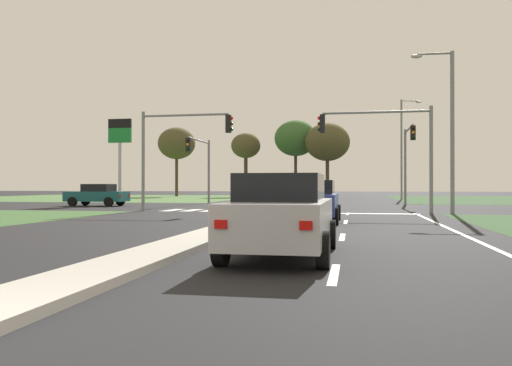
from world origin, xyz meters
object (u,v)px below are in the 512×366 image
at_px(car_silver_second, 282,215).
at_px(street_lamp_third, 403,144).
at_px(traffic_signal_near_right, 387,139).
at_px(traffic_signal_far_right, 408,150).
at_px(treeline_near, 177,144).
at_px(street_lamp_second, 448,122).
at_px(pedestrian_at_median, 305,187).
at_px(treeline_second, 246,146).
at_px(traffic_signal_near_left, 176,141).
at_px(car_white_near, 298,192).
at_px(car_blue_third, 312,201).
at_px(treeline_fourth, 327,142).
at_px(car_teal_fifth, 97,195).
at_px(traffic_signal_far_left, 201,157).
at_px(treeline_third, 296,138).
at_px(fuel_price_totem, 120,142).

bearing_deg(car_silver_second, street_lamp_third, 81.93).
relative_size(car_silver_second, traffic_signal_near_right, 0.80).
distance_m(traffic_signal_far_right, treeline_near, 39.35).
height_order(street_lamp_second, pedestrian_at_median, street_lamp_second).
bearing_deg(treeline_second, traffic_signal_near_left, -83.66).
relative_size(street_lamp_third, pedestrian_at_median, 5.43).
xyz_separation_m(car_white_near, street_lamp_second, (10.70, -30.22, 3.78)).
bearing_deg(car_blue_third, treeline_fourth, 92.07).
bearing_deg(car_teal_fifth, car_silver_second, -145.30).
bearing_deg(traffic_signal_far_left, street_lamp_third, 46.04).
xyz_separation_m(street_lamp_third, treeline_fourth, (-8.17, 9.90, 1.16)).
height_order(street_lamp_second, treeline_third, treeline_third).
xyz_separation_m(pedestrian_at_median, fuel_price_totem, (-13.59, -5.15, 3.45)).
relative_size(car_teal_fifth, treeline_second, 0.50).
relative_size(treeline_near, treeline_second, 1.11).
bearing_deg(car_blue_third, pedestrian_at_median, 95.93).
bearing_deg(traffic_signal_far_right, fuel_price_totem, -176.35).
relative_size(traffic_signal_far_left, fuel_price_totem, 0.87).
relative_size(pedestrian_at_median, fuel_price_totem, 0.29).
relative_size(traffic_signal_far_right, treeline_third, 0.57).
relative_size(treeline_third, treeline_fourth, 1.07).
xyz_separation_m(car_teal_fifth, treeline_near, (-5.80, 33.02, 6.30)).
bearing_deg(fuel_price_totem, traffic_signal_far_left, 11.31).
bearing_deg(treeline_second, car_silver_second, -77.53).
bearing_deg(traffic_signal_near_right, traffic_signal_near_left, -180.00).
distance_m(car_blue_third, traffic_signal_far_right, 19.19).
height_order(traffic_signal_near_left, pedestrian_at_median, traffic_signal_near_left).
bearing_deg(treeline_near, car_silver_second, -68.72).
xyz_separation_m(street_lamp_third, treeline_second, (-18.90, 11.82, 0.95)).
bearing_deg(fuel_price_totem, car_teal_fifth, -91.62).
bearing_deg(street_lamp_second, traffic_signal_far_right, 94.35).
bearing_deg(pedestrian_at_median, car_blue_third, 135.92).
bearing_deg(street_lamp_third, traffic_signal_far_right, -94.02).
relative_size(pedestrian_at_median, treeline_near, 0.20).
xyz_separation_m(traffic_signal_far_left, treeline_fourth, (8.22, 26.89, 3.25)).
distance_m(car_silver_second, traffic_signal_far_right, 28.65).
bearing_deg(pedestrian_at_median, traffic_signal_far_left, 67.56).
bearing_deg(traffic_signal_near_right, traffic_signal_far_left, 139.79).
bearing_deg(traffic_signal_near_right, street_lamp_third, 83.20).
relative_size(car_white_near, treeline_near, 0.45).
distance_m(car_blue_third, treeline_third, 47.54).
relative_size(car_teal_fifth, traffic_signal_far_left, 0.75).
relative_size(car_blue_third, pedestrian_at_median, 2.42).
bearing_deg(traffic_signal_near_left, traffic_signal_near_right, 0.00).
relative_size(street_lamp_third, treeline_third, 1.04).
bearing_deg(fuel_price_totem, traffic_signal_far_right, 3.65).
height_order(car_silver_second, treeline_fourth, treeline_fourth).
xyz_separation_m(car_blue_third, car_teal_fifth, (-15.96, 13.47, -0.04)).
relative_size(traffic_signal_near_right, treeline_third, 0.58).
relative_size(car_teal_fifth, pedestrian_at_median, 2.23).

